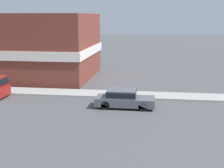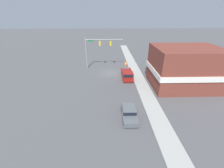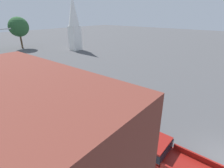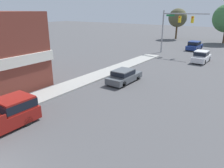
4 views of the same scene
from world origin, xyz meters
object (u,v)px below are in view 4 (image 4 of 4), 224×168
at_px(car_lead, 124,76).
at_px(pickup_truck_parked, 1,116).
at_px(car_distant, 194,45).
at_px(car_oncoming, 201,56).

xyz_separation_m(car_lead, pickup_truck_parked, (-1.23, -12.31, 0.17)).
relative_size(car_lead, car_distant, 0.94).
bearing_deg(car_lead, car_distant, 89.23).
bearing_deg(car_distant, pickup_truck_parked, -92.46).
bearing_deg(car_distant, car_oncoming, -68.99).
distance_m(car_distant, pickup_truck_parked, 36.18).
bearing_deg(car_lead, pickup_truck_parked, -95.72).
distance_m(car_lead, car_oncoming, 14.70).
bearing_deg(pickup_truck_parked, car_oncoming, 78.70).
height_order(car_oncoming, pickup_truck_parked, pickup_truck_parked).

